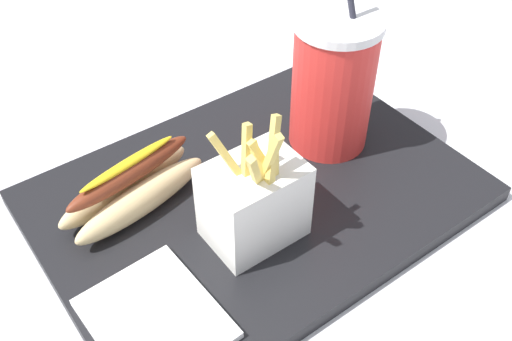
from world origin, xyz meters
The scene contains 8 objects.
ground_plane centered at (0.00, 0.00, -0.01)m, with size 2.40×2.40×0.02m, color silver.
food_tray centered at (0.00, 0.00, 0.01)m, with size 0.48×0.34×0.02m, color black.
soda_cup centered at (0.13, 0.02, 0.10)m, with size 0.10×0.10×0.25m.
fries_basket centered at (-0.04, -0.05, 0.07)m, with size 0.10×0.08×0.16m.
hot_dog_1 centered at (-0.12, 0.06, 0.05)m, with size 0.18×0.09×0.07m.
ketchup_cup_1 centered at (0.02, 0.00, 0.03)m, with size 0.04×0.04×0.02m.
ketchup_cup_2 centered at (0.17, 0.08, 0.03)m, with size 0.04×0.04×0.02m.
napkin_stack centered at (-0.18, -0.08, 0.02)m, with size 0.11×0.13×0.01m, color white.
Camera 1 is at (-0.28, -0.38, 0.50)m, focal length 41.30 mm.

